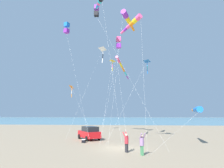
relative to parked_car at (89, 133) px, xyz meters
name	(u,v)px	position (x,y,z in m)	size (l,w,h in m)	color
ground_plane	(119,148)	(6.35, 4.59, -0.95)	(600.00, 600.00, 0.00)	gray
ocean_water_strip	(128,119)	(-158.65, 4.59, -0.95)	(240.00, 600.00, 0.01)	teal
parked_car	(89,133)	(0.00, 0.00, 0.00)	(4.58, 3.98, 1.85)	red
cooler_box	(84,141)	(2.92, -0.07, -0.74)	(0.62, 0.42, 0.42)	black
person_adult_flyer	(142,143)	(9.68, 6.78, 0.09)	(0.67, 0.59, 1.91)	#3D7F51
person_child_green_jacket	(126,141)	(8.52, 5.43, 0.06)	(0.67, 0.65, 1.86)	#232328
kite_box_white_trailing	(96,11)	(-2.63, 0.26, 20.69)	(10.87, 9.62, 22.67)	purple
kite_delta_striped_overhead	(103,49)	(-8.21, 0.61, 15.68)	(11.31, 4.44, 17.02)	white
kite_windsock_small_distant	(133,22)	(4.18, 6.43, 14.45)	(7.61, 3.00, 16.09)	#EF4C93
kite_box_teal_far_right	(119,43)	(-3.92, 4.07, 15.15)	(7.33, 2.56, 17.11)	#EF4C93
kite_box_long_streamer_left	(67,28)	(-6.41, -6.45, 19.70)	(10.15, 7.84, 21.74)	blue
kite_delta_long_streamer_right	(113,61)	(-8.84, 2.56, 13.31)	(15.04, 1.32, 14.56)	yellow
kite_windsock_checkered_midright	(197,110)	(3.57, 13.85, 3.12)	(8.74, 6.98, 4.44)	blue
kite_delta_yellow_midlevel	(72,87)	(-3.12, -3.84, 7.15)	(6.04, 5.67, 8.50)	orange
kite_delta_blue_topmost	(147,61)	(-0.43, 8.55, 10.49)	(5.29, 6.29, 11.70)	blue
kite_windsock_green_low_center	(127,19)	(0.83, 5.68, 16.94)	(8.42, 3.53, 18.54)	purple
kite_windsock_purple_drifting	(121,66)	(-0.81, 4.65, 10.01)	(13.31, 1.86, 11.83)	#EF4C93
kite_windsock_magenta_far_left	(100,2)	(0.19, 1.31, 20.49)	(9.16, 4.78, 21.81)	black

